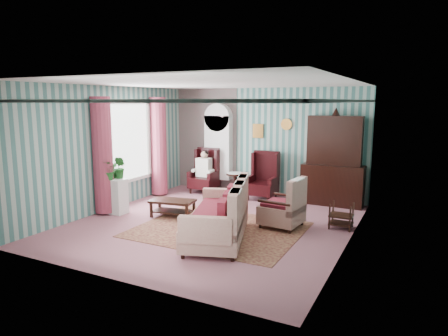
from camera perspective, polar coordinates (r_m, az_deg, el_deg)
The scene contains 17 objects.
floor at distance 8.49m, azimuth -1.62°, elevation -7.94°, with size 6.00×6.00×0.00m, color #98585E.
room_shell at distance 8.58m, azimuth -4.77°, elevation 5.88°, with size 5.53×6.02×2.91m.
bookcase at distance 11.33m, azimuth -0.83°, elevation 2.29°, with size 0.80×0.28×2.24m, color silver.
dresser_hutch at distance 10.13m, azimuth 15.37°, elevation 1.42°, with size 1.50×0.56×2.36m, color black.
wingback_left at distance 11.19m, azimuth -2.88°, elevation -0.38°, with size 0.76×0.80×1.25m, color black.
wingback_right at distance 10.44m, azimuth 5.50°, elevation -1.12°, with size 0.76×0.80×1.25m, color black.
seated_woman at distance 11.19m, azimuth -2.88°, elevation -0.56°, with size 0.44×0.40×1.18m, color silver, non-canonical shape.
round_side_table at distance 10.97m, azimuth 1.61°, elevation -2.30°, with size 0.50×0.50×0.60m, color black.
nest_table at distance 8.45m, azimuth 16.41°, elevation -6.50°, with size 0.45×0.38×0.54m, color black.
plant_stand at distance 9.50m, azimuth -15.38°, elevation -3.88°, with size 0.55×0.35×0.80m, color silver.
rug at distance 8.10m, azimuth -0.75°, elevation -8.75°, with size 3.20×2.60×0.01m, color #461719.
sofa at distance 7.42m, azimuth -1.01°, elevation -6.75°, with size 2.22×1.10×0.94m, color beige.
floral_armchair at distance 8.23m, azimuth 8.25°, elevation -5.21°, with size 0.86×0.78×0.94m, color #C1B196.
coffee_table at distance 9.02m, azimuth -7.34°, elevation -5.71°, with size 0.97×0.52×0.38m, color black.
potted_plant_a at distance 9.28m, azimuth -16.12°, elevation -0.32°, with size 0.40×0.34×0.44m, color #28561B.
potted_plant_b at distance 9.39m, azimuth -14.64°, elevation 0.07°, with size 0.28×0.23×0.51m, color #19511E.
potted_plant_c at distance 9.52m, azimuth -15.50°, elevation -0.33°, with size 0.20×0.20×0.35m, color #22541A.
Camera 1 is at (3.86, -7.12, 2.55)m, focal length 32.00 mm.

